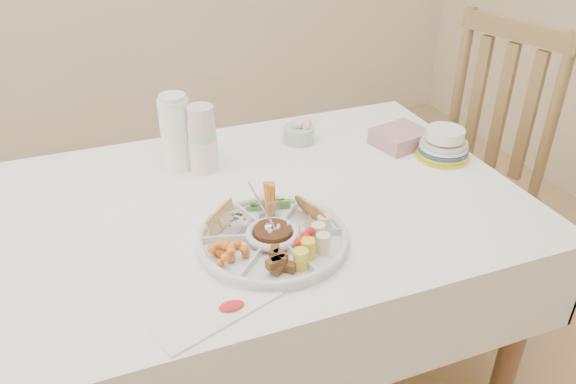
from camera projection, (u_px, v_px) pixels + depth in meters
name	position (u px, v px, depth m)	size (l,w,h in m)	color
floor	(261.00, 380.00, 2.00)	(4.00, 4.00, 0.00)	tan
dining_table	(258.00, 300.00, 1.81)	(1.52, 1.02, 0.76)	white
chair	(455.00, 183.00, 2.06)	(0.48, 0.48, 1.14)	brown
party_tray	(273.00, 236.00, 1.42)	(0.38, 0.38, 0.04)	silver
bean_dip	(273.00, 234.00, 1.41)	(0.10, 0.10, 0.04)	#562E1E
tortillas	(313.00, 212.00, 1.47)	(0.10, 0.10, 0.06)	tan
carrot_cucumber	(268.00, 196.00, 1.51)	(0.11, 0.11, 0.10)	orange
pita_raisins	(227.00, 218.00, 1.45)	(0.11, 0.11, 0.06)	tan
cherries	(228.00, 251.00, 1.34)	(0.10, 0.10, 0.04)	#F8A845
granola_chunks	(278.00, 264.00, 1.30)	(0.09, 0.09, 0.04)	brown
banana_tomato	(321.00, 236.00, 1.35)	(0.11, 0.11, 0.09)	#F7F670
cup_stack	(202.00, 133.00, 1.70)	(0.09, 0.09, 0.25)	silver
thermos	(176.00, 131.00, 1.72)	(0.09, 0.09, 0.24)	white
flower_bowl	(299.00, 131.00, 1.91)	(0.11, 0.11, 0.08)	silver
napkin_stack	(400.00, 138.00, 1.90)	(0.17, 0.14, 0.06)	#B17A8B
plate_stack	(444.00, 142.00, 1.81)	(0.17, 0.17, 0.11)	#D0C94B
placemat	(218.00, 311.00, 1.21)	(0.29, 0.10, 0.01)	white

